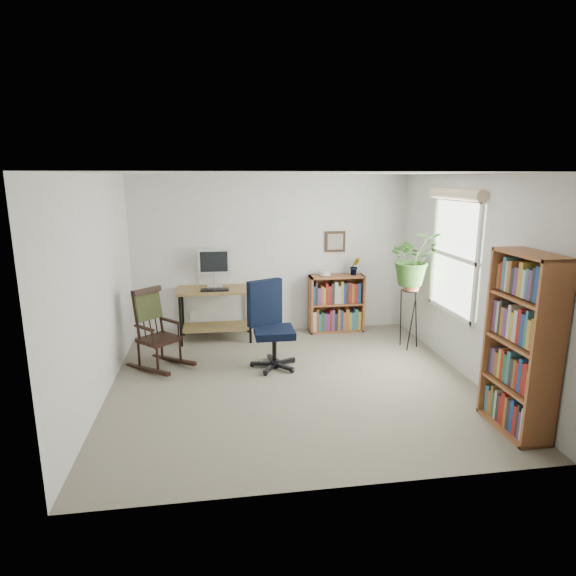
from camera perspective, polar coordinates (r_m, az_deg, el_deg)
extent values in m
cube|color=gray|center=(5.78, 0.60, -11.10)|extent=(4.20, 4.00, 0.00)
cube|color=silver|center=(5.27, 0.67, 13.45)|extent=(4.20, 4.00, 0.00)
cube|color=silver|center=(7.34, -1.87, 3.94)|extent=(4.20, 0.00, 2.40)
cube|color=silver|center=(3.51, 5.88, -6.40)|extent=(4.20, 0.00, 2.40)
cube|color=silver|center=(5.48, -21.61, -0.15)|extent=(0.00, 4.00, 2.40)
cube|color=silver|center=(6.09, 20.54, 1.20)|extent=(0.00, 4.00, 2.40)
cube|color=black|center=(6.96, -8.68, -0.21)|extent=(0.40, 0.15, 0.02)
imported|color=#315E20|center=(6.71, 14.77, 6.42)|extent=(1.69, 1.88, 1.46)
imported|color=#315E20|center=(7.48, 7.89, 1.95)|extent=(0.13, 0.24, 0.11)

